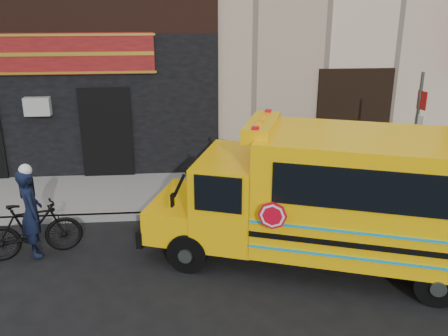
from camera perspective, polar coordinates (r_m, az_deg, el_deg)
name	(u,v)px	position (r m, az deg, el deg)	size (l,w,h in m)	color
ground	(238,272)	(10.11, 1.65, -11.76)	(120.00, 120.00, 0.00)	black
curb	(227,213)	(12.36, 0.33, -5.18)	(40.00, 0.20, 0.15)	gray
sidewalk	(222,190)	(13.73, -0.22, -2.55)	(40.00, 3.00, 0.15)	gray
school_bus	(341,196)	(9.93, 13.18, -3.13)	(7.22, 4.24, 2.92)	black
sign_pole	(415,137)	(12.95, 20.99, 3.29)	(0.11, 0.30, 3.48)	#474F4A
bicycle	(32,230)	(11.11, -21.08, -6.58)	(0.57, 2.00, 1.20)	black
cyclist	(32,215)	(10.96, -21.14, -5.01)	(0.68, 0.45, 1.88)	black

